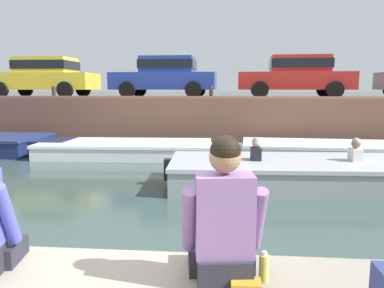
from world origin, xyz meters
name	(u,v)px	position (x,y,z in m)	size (l,w,h in m)	color
ground_plane	(176,184)	(0.00, 5.13, 0.00)	(400.00, 400.00, 0.00)	#384C47
far_quay_wall	(200,117)	(0.00, 13.26, 0.85)	(60.00, 6.00, 1.70)	brown
far_wall_coping	(195,97)	(0.00, 10.38, 1.74)	(60.00, 0.24, 0.08)	brown
boat_moored_central_white	(134,149)	(-1.70, 8.35, 0.22)	(6.22, 2.17, 0.44)	white
boat_moored_east_white	(347,151)	(4.69, 8.65, 0.22)	(6.79, 2.30, 0.44)	white
motorboat_passing	(325,174)	(3.15, 5.16, 0.29)	(7.21, 2.30, 1.05)	#93999E
car_leftmost_yellow	(45,76)	(-6.10, 11.79, 2.55)	(4.09, 2.02, 1.54)	yellow
car_left_inner_blue	(166,75)	(-1.25, 11.79, 2.55)	(4.02, 1.99, 1.54)	#233893
car_centre_red	(296,75)	(3.68, 11.79, 2.55)	(4.23, 2.05, 1.54)	#B2231E
mooring_bollard_west	(54,91)	(-5.16, 10.51, 1.94)	(0.15, 0.15, 0.45)	#2D2B28
mooring_bollard_mid	(211,92)	(0.56, 10.51, 1.94)	(0.15, 0.15, 0.45)	#2D2B28
person_seated_right	(223,226)	(1.03, -0.39, 1.19)	(0.56, 0.56, 0.97)	#282833
bottle_drink	(264,268)	(1.30, -0.39, 0.91)	(0.06, 0.06, 0.20)	#CCC64C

